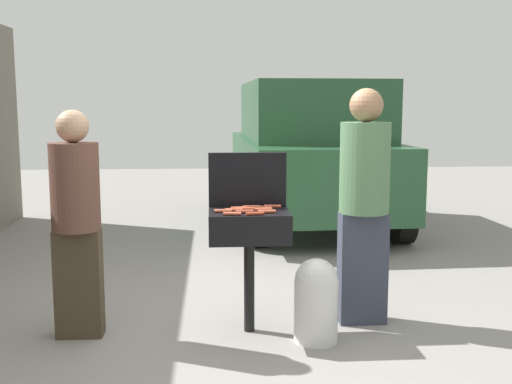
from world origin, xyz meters
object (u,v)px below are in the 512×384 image
Objects in this scene: hot_dog_9 at (245,209)px; hot_dog_10 at (223,211)px; hot_dog_4 at (255,213)px; person_left at (76,216)px; hot_dog_2 at (263,209)px; hot_dog_1 at (232,214)px; hot_dog_3 at (262,208)px; bbq_grill at (249,230)px; propane_tank at (316,299)px; hot_dog_11 at (234,210)px; hot_dog_7 at (273,206)px; parked_minivan at (308,152)px; hot_dog_6 at (244,211)px; hot_dog_8 at (240,208)px; hot_dog_0 at (252,207)px; hot_dog_5 at (267,211)px; person_right at (364,198)px.

hot_dog_9 is 0.19m from hot_dog_10.
person_left reaches higher than hot_dog_4.
hot_dog_2 is 0.30m from hot_dog_10.
hot_dog_10 is (-0.06, 0.12, 0.00)m from hot_dog_1.
hot_dog_9 is (-0.13, -0.05, 0.00)m from hot_dog_3.
propane_tank is (0.47, -0.24, -0.46)m from bbq_grill.
hot_dog_10 and hot_dog_11 have the same top height.
hot_dog_7 is (0.16, 0.30, 0.00)m from hot_dog_4.
parked_minivan reaches higher than hot_dog_4.
bbq_grill is at bearing 63.27° from hot_dog_6.
hot_dog_3 is (0.24, 0.25, 0.00)m from hot_dog_1.
hot_dog_7 and hot_dog_9 have the same top height.
hot_dog_2 and hot_dog_11 have the same top height.
hot_dog_4 and hot_dog_8 have the same top height.
hot_dog_4 is (0.01, -0.29, 0.00)m from hot_dog_0.
hot_dog_5 reaches higher than bbq_grill.
propane_tank is at bearing -16.21° from hot_dog_10.
hot_dog_4 is at bearing 74.56° from parked_minivan.
hot_dog_3 and hot_dog_8 have the same top height.
bbq_grill is at bearing 73.65° from parked_minivan.
hot_dog_0 is 0.88m from person_right.
hot_dog_7 is at bearing 43.10° from hot_dog_1.
hot_dog_6 is at bearing -150.39° from hot_dog_2.
hot_dog_2 is 0.08× the size of person_left.
hot_dog_10 is 1.11m from person_right.
hot_dog_2 is 1.00× the size of hot_dog_6.
bbq_grill is 1.27m from person_left.
hot_dog_8 is 1.20m from person_left.
hot_dog_3 and hot_dog_10 have the same top height.
hot_dog_2 is at bearing -11.75° from hot_dog_9.
person_right is (0.94, 0.22, 0.06)m from hot_dog_6.
bbq_grill is 7.13× the size of hot_dog_5.
hot_dog_4 is 0.11m from hot_dog_6.
hot_dog_9 is at bearing -153.97° from hot_dog_7.
hot_dog_1 is 1.00× the size of hot_dog_10.
hot_dog_0 is 0.21m from hot_dog_6.
person_right is (0.88, 0.03, 0.06)m from hot_dog_0.
hot_dog_4 reaches higher than propane_tank.
hot_dog_10 reaches higher than propane_tank.
hot_dog_4 is 0.03× the size of parked_minivan.
hot_dog_7 is at bearing 62.74° from hot_dog_4.
parked_minivan is (1.14, 4.27, 0.09)m from hot_dog_9.
parked_minivan is at bearing 76.86° from hot_dog_2.
hot_dog_2 is at bearing 35.07° from hot_dog_1.
hot_dog_1 is at bearing -136.90° from hot_dog_7.
hot_dog_2 is 0.15m from hot_dog_7.
person_right is (0.43, 0.38, 0.68)m from propane_tank.
hot_dog_8 is at bearing 72.57° from parked_minivan.
parked_minivan is at bearing 73.30° from hot_dog_10.
hot_dog_4 is at bearing -28.24° from hot_dog_10.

